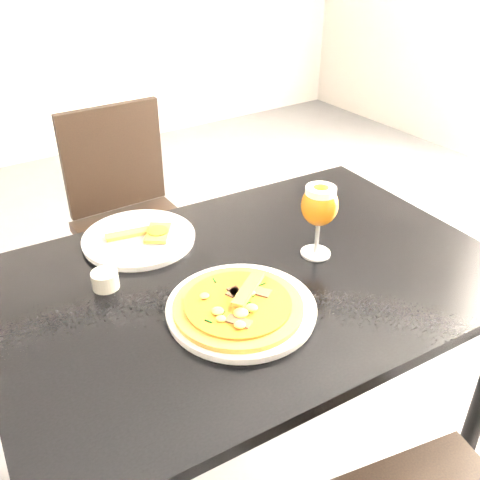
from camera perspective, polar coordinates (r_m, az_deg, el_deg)
ground at (r=1.87m, az=10.21°, el=-22.03°), size 6.00×6.00×0.00m
dining_table at (r=1.33m, az=1.21°, el=-6.86°), size 1.25×0.87×0.75m
chair_far at (r=2.10m, az=-11.49°, el=2.53°), size 0.41×0.41×0.89m
plate_main at (r=1.16m, az=0.14°, el=-7.37°), size 0.35×0.35×0.02m
pizza at (r=1.14m, az=-0.20°, el=-6.93°), size 0.28×0.28×0.03m
plate_second at (r=1.43m, az=-10.72°, el=0.17°), size 0.35×0.35×0.02m
crust_scraps at (r=1.42m, az=-9.79°, el=0.74°), size 0.18×0.12×0.01m
loose_crust at (r=1.28m, az=-1.56°, el=-3.44°), size 0.11×0.05×0.01m
sauce_cup at (r=1.26m, az=-14.20°, el=-4.07°), size 0.06×0.06×0.04m
beer_glass at (r=1.30m, az=8.49°, el=3.63°), size 0.09×0.09×0.19m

